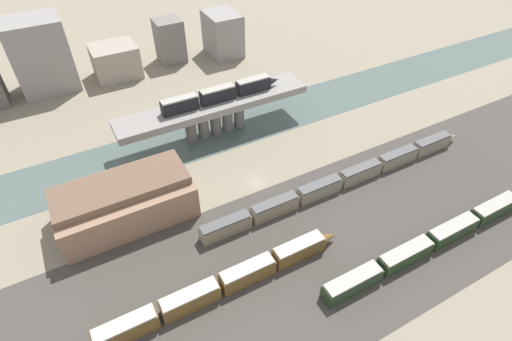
# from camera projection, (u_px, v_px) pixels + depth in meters

# --- Properties ---
(ground_plane) EXTENTS (400.00, 400.00, 0.00)m
(ground_plane) POSITION_uv_depth(u_px,v_px,m) (256.00, 182.00, 98.13)
(ground_plane) COLOR gray
(railbed_yard) EXTENTS (280.00, 42.00, 0.01)m
(railbed_yard) POSITION_uv_depth(u_px,v_px,m) (311.00, 252.00, 82.32)
(railbed_yard) COLOR #423D38
(railbed_yard) RESTS_ON ground
(river_water) EXTENTS (320.00, 18.38, 0.01)m
(river_water) POSITION_uv_depth(u_px,v_px,m) (216.00, 132.00, 113.73)
(river_water) COLOR #4C5B56
(river_water) RESTS_ON ground
(bridge) EXTENTS (53.74, 9.49, 10.11)m
(bridge) POSITION_uv_depth(u_px,v_px,m) (214.00, 109.00, 108.58)
(bridge) COLOR gray
(bridge) RESTS_ON ground
(train_on_bridge) EXTENTS (34.45, 2.74, 3.87)m
(train_on_bridge) POSITION_uv_depth(u_px,v_px,m) (221.00, 94.00, 106.63)
(train_on_bridge) COLOR black
(train_on_bridge) RESTS_ON bridge
(train_yard_near) EXTENTS (56.64, 3.17, 3.60)m
(train_yard_near) POSITION_uv_depth(u_px,v_px,m) (435.00, 240.00, 82.60)
(train_yard_near) COLOR #23381E
(train_yard_near) RESTS_ON ground
(train_yard_mid) EXTENTS (49.84, 3.13, 3.95)m
(train_yard_mid) POSITION_uv_depth(u_px,v_px,m) (226.00, 283.00, 74.68)
(train_yard_mid) COLOR brown
(train_yard_mid) RESTS_ON ground
(train_yard_far) EXTENTS (76.03, 2.76, 3.86)m
(train_yard_far) POSITION_uv_depth(u_px,v_px,m) (344.00, 179.00, 96.17)
(train_yard_far) COLOR gray
(train_yard_far) RESTS_ON ground
(warehouse_building) EXTENTS (28.68, 15.61, 9.86)m
(warehouse_building) POSITION_uv_depth(u_px,v_px,m) (125.00, 200.00, 87.00)
(warehouse_building) COLOR #937056
(warehouse_building) RESTS_ON ground
(city_block_left) EXTENTS (16.95, 13.99, 22.79)m
(city_block_left) POSITION_uv_depth(u_px,v_px,m) (41.00, 55.00, 125.36)
(city_block_left) COLOR gray
(city_block_left) RESTS_ON ground
(city_block_center) EXTENTS (14.64, 12.68, 10.77)m
(city_block_center) POSITION_uv_depth(u_px,v_px,m) (116.00, 61.00, 135.44)
(city_block_center) COLOR gray
(city_block_center) RESTS_ON ground
(city_block_right) EXTENTS (9.15, 8.90, 15.06)m
(city_block_right) POSITION_uv_depth(u_px,v_px,m) (170.00, 41.00, 142.61)
(city_block_right) COLOR slate
(city_block_right) RESTS_ON ground
(city_block_far_right) EXTENTS (11.10, 14.27, 15.35)m
(city_block_far_right) POSITION_uv_depth(u_px,v_px,m) (223.00, 34.00, 146.70)
(city_block_far_right) COLOR gray
(city_block_far_right) RESTS_ON ground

